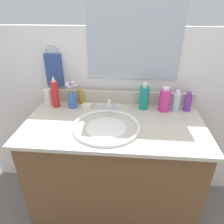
# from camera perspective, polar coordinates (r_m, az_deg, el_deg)

# --- Properties ---
(ground_plane) EXTENTS (6.00, 6.00, 0.00)m
(ground_plane) POSITION_cam_1_polar(r_m,az_deg,el_deg) (1.78, 0.43, -25.51)
(ground_plane) COLOR #66605B
(vanity_cabinet) EXTENTS (1.03, 0.52, 0.78)m
(vanity_cabinet) POSITION_cam_1_polar(r_m,az_deg,el_deg) (1.48, 0.49, -16.59)
(vanity_cabinet) COLOR brown
(vanity_cabinet) RESTS_ON ground_plane
(countertop) EXTENTS (1.07, 0.56, 0.02)m
(countertop) POSITION_cam_1_polar(r_m,az_deg,el_deg) (1.23, 0.56, -3.33)
(countertop) COLOR beige
(countertop) RESTS_ON vanity_cabinet
(backsplash) EXTENTS (1.07, 0.02, 0.09)m
(backsplash) POSITION_cam_1_polar(r_m,az_deg,el_deg) (1.44, 1.40, 4.15)
(backsplash) COLOR beige
(backsplash) RESTS_ON countertop
(back_wall) EXTENTS (2.17, 0.04, 1.30)m
(back_wall) POSITION_cam_1_polar(r_m,az_deg,el_deg) (1.59, 1.46, -1.28)
(back_wall) COLOR white
(back_wall) RESTS_ON ground_plane
(mirror_panel) EXTENTS (0.60, 0.01, 0.56)m
(mirror_panel) POSITION_cam_1_polar(r_m,az_deg,el_deg) (1.37, 6.18, 20.35)
(mirror_panel) COLOR #B2BCC6
(towel_ring) EXTENTS (0.10, 0.01, 0.10)m
(towel_ring) POSITION_cam_1_polar(r_m,az_deg,el_deg) (1.48, -16.11, 15.72)
(towel_ring) COLOR silver
(hand_towel) EXTENTS (0.11, 0.04, 0.22)m
(hand_towel) POSITION_cam_1_polar(r_m,az_deg,el_deg) (1.49, -15.72, 11.08)
(hand_towel) COLOR #334C8C
(sink_basin) EXTENTS (0.40, 0.40, 0.11)m
(sink_basin) POSITION_cam_1_polar(r_m,az_deg,el_deg) (1.20, -1.57, -5.40)
(sink_basin) COLOR white
(sink_basin) RESTS_ON countertop
(faucet) EXTENTS (0.16, 0.10, 0.08)m
(faucet) POSITION_cam_1_polar(r_m,az_deg,el_deg) (1.34, -0.69, 1.27)
(faucet) COLOR silver
(faucet) RESTS_ON countertop
(bottle_spray_red) EXTENTS (0.05, 0.05, 0.22)m
(bottle_spray_red) POSITION_cam_1_polar(r_m,az_deg,el_deg) (1.42, -15.48, 4.98)
(bottle_spray_red) COLOR red
(bottle_spray_red) RESTS_ON countertop
(bottle_gel_clear) EXTENTS (0.05, 0.05, 0.14)m
(bottle_gel_clear) POSITION_cam_1_polar(r_m,az_deg,el_deg) (1.40, 17.41, 2.67)
(bottle_gel_clear) COLOR silver
(bottle_gel_clear) RESTS_ON countertop
(bottle_soap_pink) EXTENTS (0.07, 0.07, 0.16)m
(bottle_soap_pink) POSITION_cam_1_polar(r_m,az_deg,el_deg) (1.37, 14.41, 3.27)
(bottle_soap_pink) COLOR #D8338C
(bottle_soap_pink) RESTS_ON countertop
(bottle_oil_amber) EXTENTS (0.04, 0.04, 0.10)m
(bottle_oil_amber) POSITION_cam_1_polar(r_m,az_deg,el_deg) (1.46, -8.61, 4.23)
(bottle_oil_amber) COLOR gold
(bottle_oil_amber) RESTS_ON countertop
(bottle_lotion_white) EXTENTS (0.05, 0.05, 0.14)m
(bottle_lotion_white) POSITION_cam_1_polar(r_m,az_deg,el_deg) (1.48, -17.26, 4.05)
(bottle_lotion_white) COLOR white
(bottle_lotion_white) RESTS_ON countertop
(bottle_mouthwash_teal) EXTENTS (0.06, 0.06, 0.18)m
(bottle_mouthwash_teal) POSITION_cam_1_polar(r_m,az_deg,el_deg) (1.37, 8.87, 4.08)
(bottle_mouthwash_teal) COLOR teal
(bottle_mouthwash_teal) RESTS_ON countertop
(bottle_cream_purple) EXTENTS (0.05, 0.05, 0.13)m
(bottle_cream_purple) POSITION_cam_1_polar(r_m,az_deg,el_deg) (1.43, 20.25, 2.52)
(bottle_cream_purple) COLOR #7A3899
(bottle_cream_purple) RESTS_ON countertop
(cup_blue_plastic) EXTENTS (0.07, 0.08, 0.18)m
(cup_blue_plastic) POSITION_cam_1_polar(r_m,az_deg,el_deg) (1.41, -10.92, 3.49)
(cup_blue_plastic) COLOR #3F66B7
(cup_blue_plastic) RESTS_ON countertop
(soap_bar) EXTENTS (0.06, 0.04, 0.02)m
(soap_bar) POSITION_cam_1_polar(r_m,az_deg,el_deg) (1.40, -6.84, 1.72)
(soap_bar) COLOR white
(soap_bar) RESTS_ON countertop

